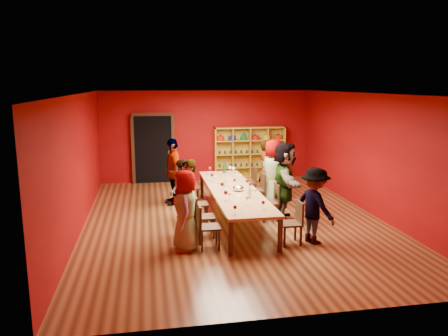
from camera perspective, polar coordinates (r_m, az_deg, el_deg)
The scene contains 44 objects.
room_shell at distance 10.24m, azimuth 1.27°, elevation 1.24°, with size 7.10×9.10×3.04m.
tasting_table at distance 10.41m, azimuth 1.25°, elevation -3.10°, with size 1.10×4.50×0.75m.
doorway at distance 14.48m, azimuth -9.22°, elevation 2.50°, with size 1.40×0.17×2.30m.
shelving_unit at distance 14.78m, azimuth 3.29°, elevation 2.25°, with size 2.40×0.40×1.80m.
chair_person_left_0 at distance 8.71m, azimuth -2.47°, elevation -7.35°, with size 0.42×0.42×0.89m.
person_left_0 at distance 8.58m, azimuth -5.04°, elevation -5.53°, with size 0.78×0.43×1.60m, color #5E89C1.
chair_person_left_1 at distance 9.36m, azimuth -3.03°, elevation -6.05°, with size 0.42×0.42×0.89m.
person_left_1 at distance 9.23m, azimuth -4.68°, elevation -4.06°, with size 0.62×0.45×1.69m, color pink.
chair_person_left_2 at distance 10.33m, azimuth -3.73°, elevation -4.39°, with size 0.42×0.42×0.89m.
person_left_2 at distance 10.24m, azimuth -5.38°, elevation -3.05°, with size 0.74×0.40×1.51m, color #5982B8.
chair_person_left_4 at distance 11.95m, azimuth -4.63°, elevation -2.27°, with size 0.42×0.42×0.89m.
person_left_4 at distance 11.84m, azimuth -6.68°, elevation -0.45°, with size 1.05×0.48×1.80m, color #CF8A9A.
chair_person_right_0 at distance 9.06m, azimuth 9.15°, elevation -6.76°, with size 0.42×0.42×0.89m.
person_right_0 at distance 9.12m, azimuth 11.78°, elevation -4.81°, with size 1.02×0.42×1.57m, color #504F55.
chair_person_right_2 at distance 10.52m, azimuth 6.31°, elevation -4.16°, with size 0.42×0.42×0.89m.
person_right_2 at distance 10.50m, azimuth 7.92°, elevation -1.71°, with size 1.75×0.50×1.89m, color #131935.
chair_person_right_3 at distance 11.68m, azimuth 4.59°, elevation -2.59°, with size 0.42×0.42×0.89m.
person_right_3 at distance 11.70m, azimuth 6.42°, elevation -0.62°, with size 0.87×0.48×1.78m, color pink.
chair_person_right_4 at distance 12.55m, azimuth 3.54°, elevation -1.62°, with size 0.42×0.42×0.89m.
person_right_4 at distance 12.59m, azimuth 5.50°, elevation -0.07°, with size 0.60×0.44×1.65m, color pink.
wine_glass_0 at distance 8.44m, azimuth 1.45°, elevation -5.20°, with size 0.07×0.07×0.18m.
wine_glass_1 at distance 11.09m, azimuth -1.12°, elevation -1.23°, with size 0.07×0.07×0.18m.
wine_glass_2 at distance 9.42m, azimuth 0.72°, elevation -3.45°, with size 0.07×0.07×0.19m.
wine_glass_3 at distance 11.26m, azimuth -1.58°, elevation -0.96°, with size 0.08×0.08×0.21m.
wine_glass_4 at distance 11.25m, azimuth 2.17°, elevation -1.09°, with size 0.07×0.07×0.18m.
wine_glass_5 at distance 12.19m, azimuth 0.80°, elevation -0.01°, with size 0.09×0.09×0.21m.
wine_glass_6 at distance 10.47m, azimuth -0.63°, elevation -1.99°, with size 0.07×0.07×0.18m.
wine_glass_7 at distance 9.85m, azimuth 1.62°, elevation -2.71°, with size 0.08×0.08×0.21m.
wine_glass_8 at distance 10.29m, azimuth 3.42°, elevation -2.17°, with size 0.08×0.08×0.20m.
wine_glass_9 at distance 9.05m, azimuth 3.09°, elevation -3.92°, with size 0.09×0.09×0.22m.
wine_glass_10 at distance 12.09m, azimuth 1.25°, elevation -0.10°, with size 0.09×0.09×0.21m.
wine_glass_11 at distance 8.82m, azimuth 5.14°, elevation -4.55°, with size 0.07×0.07×0.18m.
wine_glass_12 at distance 10.76m, azimuth 1.37°, elevation -1.63°, with size 0.07×0.07×0.18m.
wine_glass_13 at distance 10.61m, azimuth 3.05°, elevation -1.75°, with size 0.08×0.08×0.20m.
wine_glass_14 at distance 9.75m, azimuth 4.07°, elevation -2.92°, with size 0.08×0.08×0.20m.
wine_glass_15 at distance 11.31m, azimuth 1.69°, elevation -1.01°, with size 0.07×0.07×0.18m.
wine_glass_16 at distance 11.97m, azimuth -1.93°, elevation -0.20°, with size 0.09×0.09×0.22m.
wine_glass_17 at distance 12.15m, azimuth -1.89°, elevation -0.12°, with size 0.08×0.08×0.19m.
wine_glass_18 at distance 10.21m, azimuth -0.23°, elevation -2.17°, with size 0.09×0.09×0.22m.
wine_glass_19 at distance 9.43m, azimuth 0.24°, elevation -3.28°, with size 0.09×0.09×0.22m.
spittoon_bowl at distance 10.27m, azimuth 1.87°, elevation -2.64°, with size 0.27×0.27×0.15m, color silver.
carafe_a at distance 10.63m, azimuth 0.26°, elevation -1.91°, with size 0.11×0.11×0.24m.
carafe_b at distance 9.65m, azimuth 3.31°, elevation -3.26°, with size 0.12×0.12×0.25m.
wine_bottle at distance 12.27m, azimuth 0.02°, elevation -0.07°, with size 0.10×0.10×0.33m.
Camera 1 is at (-1.98, -9.89, 3.25)m, focal length 35.00 mm.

